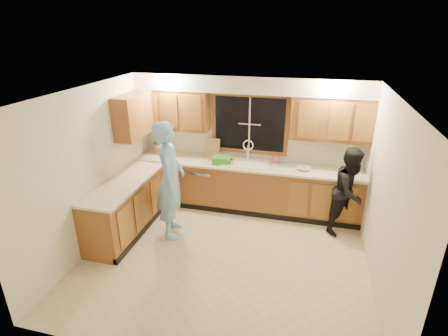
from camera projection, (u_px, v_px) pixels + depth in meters
The scene contains 26 objects.
floor at pixel (225, 257), 5.36m from camera, with size 4.20×4.20×0.00m, color beige.
ceiling at pixel (225, 93), 4.41m from camera, with size 4.20×4.20×0.00m, color silver.
wall_back at pixel (249, 142), 6.59m from camera, with size 4.20×4.20×0.00m, color silver.
wall_left at pixel (92, 169), 5.36m from camera, with size 3.80×3.80×0.00m, color silver.
wall_right at pixel (386, 200), 4.41m from camera, with size 3.80×3.80×0.00m, color silver.
base_cabinets_back at pixel (245, 187), 6.63m from camera, with size 4.20×0.60×0.88m, color brown.
base_cabinets_left at pixel (127, 207), 5.91m from camera, with size 0.60×1.90×0.88m, color brown.
countertop_back at pixel (246, 165), 6.44m from camera, with size 4.20×0.63×0.04m, color beige.
countertop_left at pixel (125, 182), 5.73m from camera, with size 0.63×1.90×0.04m, color beige.
upper_cabinets_left at pixel (174, 110), 6.54m from camera, with size 1.35×0.33×0.75m, color brown.
upper_cabinets_right at pixel (331, 119), 5.90m from camera, with size 1.35×0.33×0.75m, color brown.
upper_cabinets_return at pixel (133, 116), 6.11m from camera, with size 0.33×0.90×0.75m, color brown.
soffit at pixel (249, 84), 6.01m from camera, with size 4.20×0.35×0.30m, color silver.
window_frame at pixel (250, 124), 6.44m from camera, with size 1.44×0.03×1.14m.
sink at pixel (246, 166), 6.47m from camera, with size 0.86×0.52×0.57m.
dishwasher at pixel (202, 184), 6.82m from camera, with size 0.60×0.56×0.82m, color white.
stove at pixel (109, 224), 5.40m from camera, with size 0.58×0.75×0.90m, color white.
man at pixel (170, 180), 5.62m from camera, with size 0.71×0.47×1.96m, color #7DB9ED.
woman at pixel (350, 191), 5.76m from camera, with size 0.73×0.57×1.51m, color black.
knife_block at pixel (157, 148), 6.91m from camera, with size 0.12×0.10×0.22m, color olive.
cutting_board at pixel (213, 148), 6.70m from camera, with size 0.28×0.02×0.37m, color tan.
dish_crate at pixel (221, 160), 6.44m from camera, with size 0.30×0.28×0.14m, color green.
soap_bottle at pixel (275, 158), 6.46m from camera, with size 0.09×0.09×0.20m, color #E15585.
bowl at pixel (304, 169), 6.16m from camera, with size 0.23×0.23×0.06m, color silver.
can_left at pixel (232, 162), 6.35m from camera, with size 0.06×0.06×0.12m, color beige.
can_right at pixel (231, 162), 6.35m from camera, with size 0.07×0.07×0.12m, color beige.
Camera 1 is at (1.08, -4.30, 3.31)m, focal length 28.00 mm.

